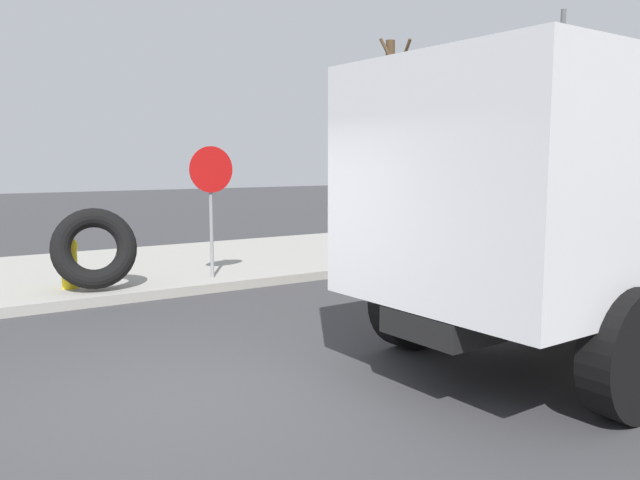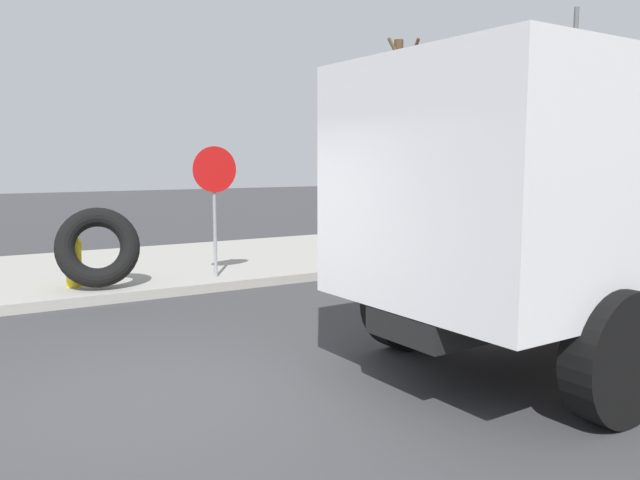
% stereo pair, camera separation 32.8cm
% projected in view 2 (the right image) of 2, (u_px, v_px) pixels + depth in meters
% --- Properties ---
extents(ground_plane, '(80.00, 80.00, 0.00)m').
position_uv_depth(ground_plane, '(141.00, 400.00, 5.63)').
color(ground_plane, '#38383A').
extents(sidewalk_curb, '(36.00, 5.00, 0.15)m').
position_uv_depth(sidewalk_curb, '(37.00, 277.00, 11.14)').
color(sidewalk_curb, '#99968E').
rests_on(sidewalk_curb, ground).
extents(fire_hydrant, '(0.27, 0.62, 0.79)m').
position_uv_depth(fire_hydrant, '(74.00, 260.00, 9.87)').
color(fire_hydrant, yellow).
rests_on(fire_hydrant, sidewalk_curb).
extents(loose_tire, '(1.37, 0.96, 1.28)m').
position_uv_depth(loose_tire, '(98.00, 247.00, 9.71)').
color(loose_tire, black).
rests_on(loose_tire, sidewalk_curb).
extents(stop_sign, '(0.76, 0.08, 2.19)m').
position_uv_depth(stop_sign, '(215.00, 187.00, 10.56)').
color(stop_sign, gray).
rests_on(stop_sign, sidewalk_curb).
extents(dump_truck_orange, '(7.10, 3.03, 3.00)m').
position_uv_depth(dump_truck_orange, '(626.00, 205.00, 7.11)').
color(dump_truck_orange, orange).
rests_on(dump_truck_orange, ground).
extents(bare_tree, '(1.34, 1.41, 4.55)m').
position_uv_depth(bare_tree, '(397.00, 140.00, 13.92)').
color(bare_tree, '#4C3823').
rests_on(bare_tree, sidewalk_curb).
extents(street_light_pole, '(0.12, 0.12, 5.56)m').
position_uv_depth(street_light_pole, '(571.00, 126.00, 15.41)').
color(street_light_pole, '#595B5E').
rests_on(street_light_pole, sidewalk_curb).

